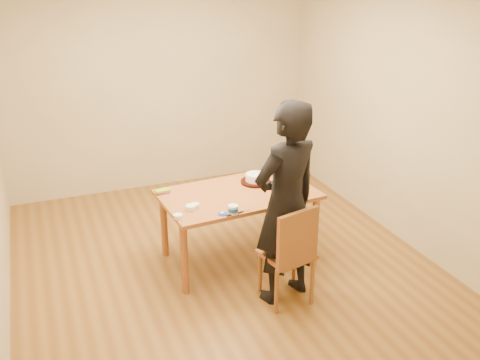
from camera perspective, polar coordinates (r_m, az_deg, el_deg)
name	(u,v)px	position (r m, az deg, el deg)	size (l,w,h in m)	color
room_shell	(209,126)	(5.22, -3.38, 5.80)	(4.00, 4.50, 2.70)	brown
dining_table	(238,194)	(5.20, -0.20, -1.53)	(1.48, 0.88, 0.04)	brown
dining_chair	(286,254)	(4.75, 4.98, -7.89)	(0.40, 0.40, 0.04)	brown
cake_plate	(255,182)	(5.42, 1.66, -0.17)	(0.30, 0.30, 0.02)	#BA160C
cake	(256,178)	(5.40, 1.67, 0.25)	(0.20, 0.20, 0.06)	white
frosting_dome	(256,174)	(5.38, 1.67, 0.70)	(0.20, 0.20, 0.03)	white
frosting_tub	(233,209)	(4.76, -0.74, -3.16)	(0.09, 0.09, 0.08)	white
frosting_lid	(223,214)	(4.76, -1.88, -3.62)	(0.09, 0.09, 0.01)	#1B34B2
frosting_dollop	(223,213)	(4.75, -1.88, -3.49)	(0.04, 0.04, 0.02)	white
ramekin_green	(178,216)	(4.71, -6.63, -3.88)	(0.08, 0.08, 0.04)	white
ramekin_yellow	(195,206)	(4.89, -4.84, -2.74)	(0.08, 0.08, 0.04)	white
ramekin_multi	(191,208)	(4.85, -5.28, -2.95)	(0.09, 0.09, 0.04)	white
candy_box_pink	(163,193)	(5.22, -8.17, -1.34)	(0.12, 0.06, 0.02)	#C42E82
candy_box_green	(163,191)	(5.21, -8.25, -1.13)	(0.14, 0.07, 0.02)	#1D951B
spatula	(235,214)	(4.76, -0.54, -3.62)	(0.17, 0.02, 0.01)	black
person	(286,204)	(4.57, 4.92, -2.59)	(0.67, 0.44, 1.83)	black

